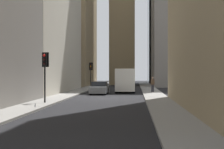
# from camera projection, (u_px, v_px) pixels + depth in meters

# --- Properties ---
(ground_plane) EXTENTS (135.00, 135.00, 0.00)m
(ground_plane) POSITION_uv_depth(u_px,v_px,m) (107.00, 98.00, 29.48)
(ground_plane) COLOR black
(sidewalk_right) EXTENTS (90.00, 2.20, 0.14)m
(sidewalk_right) POSITION_uv_depth(u_px,v_px,m) (59.00, 97.00, 29.81)
(sidewalk_right) COLOR gray
(sidewalk_right) RESTS_ON ground_plane
(sidewalk_left) EXTENTS (90.00, 2.20, 0.14)m
(sidewalk_left) POSITION_uv_depth(u_px,v_px,m) (156.00, 98.00, 29.15)
(sidewalk_left) COLOR gray
(sidewalk_left) RESTS_ON ground_plane
(building_left_far) EXTENTS (19.51, 10.50, 31.97)m
(building_left_far) POSITION_uv_depth(u_px,v_px,m) (178.00, 0.00, 59.90)
(building_left_far) COLOR gray
(building_left_far) RESTS_ON ground_plane
(building_right_far) EXTENTS (15.63, 10.50, 30.41)m
(building_right_far) POSITION_uv_depth(u_px,v_px,m) (66.00, 5.00, 60.43)
(building_right_far) COLOR #9E8966
(building_right_far) RESTS_ON ground_plane
(delivery_truck) EXTENTS (6.46, 2.25, 2.84)m
(delivery_truck) POSITION_uv_depth(u_px,v_px,m) (126.00, 80.00, 38.98)
(delivery_truck) COLOR silver
(delivery_truck) RESTS_ON ground_plane
(hatchback_grey) EXTENTS (4.30, 1.78, 1.42)m
(hatchback_grey) POSITION_uv_depth(u_px,v_px,m) (100.00, 88.00, 35.49)
(hatchback_grey) COLOR slate
(hatchback_grey) RESTS_ON ground_plane
(traffic_light_foreground) EXTENTS (0.43, 0.52, 3.76)m
(traffic_light_foreground) POSITION_uv_depth(u_px,v_px,m) (45.00, 66.00, 23.81)
(traffic_light_foreground) COLOR black
(traffic_light_foreground) RESTS_ON sidewalk_right
(traffic_light_midblock) EXTENTS (0.43, 0.52, 3.75)m
(traffic_light_midblock) POSITION_uv_depth(u_px,v_px,m) (91.00, 69.00, 47.06)
(traffic_light_midblock) COLOR black
(traffic_light_midblock) RESTS_ON sidewalk_right
(pedestrian) EXTENTS (0.26, 0.44, 1.76)m
(pedestrian) POSITION_uv_depth(u_px,v_px,m) (153.00, 84.00, 37.26)
(pedestrian) COLOR #33333D
(pedestrian) RESTS_ON sidewalk_left
(discarded_bottle) EXTENTS (0.07, 0.07, 0.27)m
(discarded_bottle) POSITION_uv_depth(u_px,v_px,m) (35.00, 106.00, 20.54)
(discarded_bottle) COLOR #999EA3
(discarded_bottle) RESTS_ON sidewalk_right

